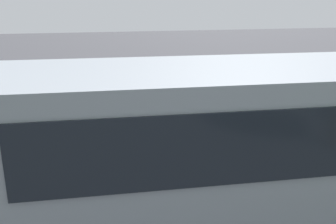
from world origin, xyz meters
name	(u,v)px	position (x,y,z in m)	size (l,w,h in m)	color
ground_plane	(232,150)	(0.00, 0.00, 0.00)	(80.00, 80.00, 0.00)	#38383D
tour_bus	(285,156)	(0.76, 4.10, 1.64)	(10.27, 2.98, 3.25)	#8C939E
spectator_far_left	(237,128)	(0.30, 0.94, 1.02)	(0.57, 0.31, 1.72)	#473823
spectator_left	(206,131)	(1.16, 0.93, 1.00)	(0.58, 0.35, 1.69)	#473823
spectator_centre	(164,135)	(2.30, 1.17, 1.08)	(0.58, 0.34, 1.80)	black
parked_motorcycle_silver	(141,174)	(2.99, 1.92, 0.48)	(2.05, 0.58, 0.99)	black
stunt_motorcycle	(99,98)	(3.71, -2.96, 1.01)	(2.01, 0.66, 1.71)	black
traffic_cone	(168,111)	(1.23, -3.20, 0.30)	(0.34, 0.34, 0.63)	orange
bay_line_a	(313,123)	(-3.70, -1.64, 0.00)	(0.21, 4.21, 0.01)	white
bay_line_b	(239,129)	(-0.89, -1.64, 0.00)	(0.19, 3.67, 0.01)	white
bay_line_c	(158,135)	(1.92, -1.64, 0.00)	(0.20, 3.92, 0.01)	white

